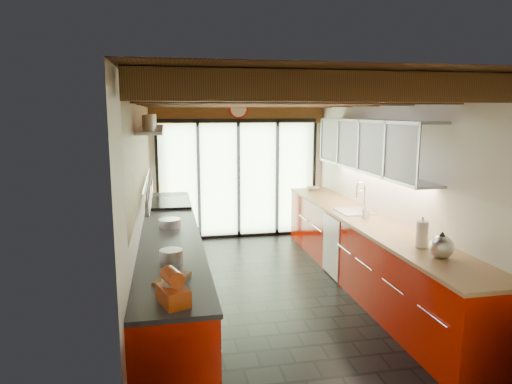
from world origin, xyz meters
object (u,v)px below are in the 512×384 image
(stand_mixer, at_px, (173,289))
(bowl, at_px, (313,188))
(soap_bottle, at_px, (366,212))
(kettle, at_px, (442,246))
(paper_towel, at_px, (422,235))

(stand_mixer, height_order, bowl, stand_mixer)
(stand_mixer, height_order, soap_bottle, stand_mixer)
(stand_mixer, xyz_separation_m, bowl, (2.54, 4.49, -0.08))
(soap_bottle, height_order, bowl, soap_bottle)
(kettle, height_order, bowl, kettle)
(stand_mixer, height_order, paper_towel, paper_towel)
(paper_towel, distance_m, soap_bottle, 1.34)
(stand_mixer, relative_size, bowl, 1.55)
(kettle, bearing_deg, soap_bottle, 90.00)
(stand_mixer, relative_size, soap_bottle, 2.00)
(paper_towel, xyz_separation_m, soap_bottle, (0.00, 1.34, -0.05))
(bowl, bearing_deg, kettle, -90.00)
(paper_towel, height_order, bowl, paper_towel)
(stand_mixer, xyz_separation_m, paper_towel, (2.54, 0.92, 0.03))
(stand_mixer, xyz_separation_m, soap_bottle, (2.54, 2.25, -0.02))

